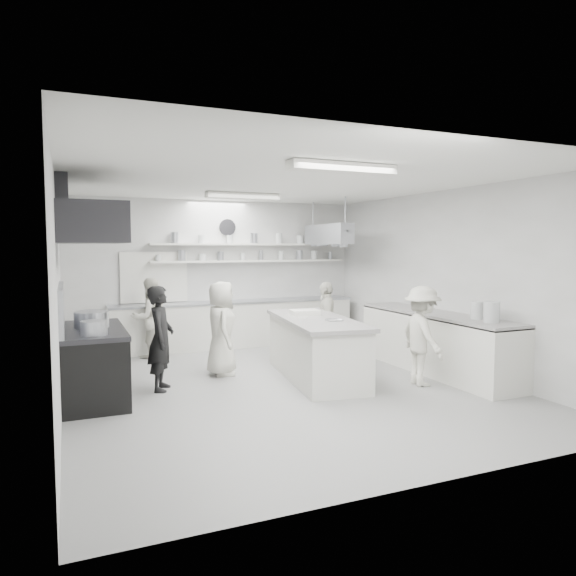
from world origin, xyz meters
name	(u,v)px	position (x,y,z in m)	size (l,w,h in m)	color
floor	(282,386)	(0.00, 0.00, -0.01)	(6.00, 7.00, 0.02)	#969696
ceiling	(282,180)	(0.00, 0.00, 3.01)	(6.00, 7.00, 0.02)	white
wall_back	(218,273)	(0.00, 3.50, 1.50)	(6.00, 0.04, 3.00)	silver
wall_front	(438,313)	(0.00, -3.50, 1.50)	(6.00, 0.04, 3.00)	silver
wall_left	(58,292)	(-3.00, 0.00, 1.50)	(0.04, 7.00, 3.00)	silver
wall_right	(446,280)	(3.00, 0.00, 1.50)	(0.04, 7.00, 3.00)	silver
stove	(93,365)	(-2.60, 0.40, 0.45)	(0.80, 1.80, 0.90)	black
exhaust_hood	(89,224)	(-2.60, 0.40, 2.35)	(0.85, 2.00, 0.50)	#27272B
back_counter	(236,324)	(0.30, 3.20, 0.46)	(5.00, 0.60, 0.92)	silver
shelf_lower	(252,261)	(0.70, 3.37, 1.75)	(4.20, 0.26, 0.04)	silver
shelf_upper	(252,244)	(0.70, 3.37, 2.10)	(4.20, 0.26, 0.04)	silver
pass_through_window	(154,277)	(-1.30, 3.48, 1.45)	(1.30, 0.04, 1.00)	black
wall_clock	(227,227)	(0.20, 3.46, 2.45)	(0.32, 0.32, 0.05)	white
right_counter	(436,343)	(2.65, -0.20, 0.47)	(0.74, 3.30, 0.94)	silver
pot_rack	(328,234)	(2.00, 2.40, 2.30)	(0.30, 1.60, 0.40)	#A4A7B1
light_fixture_front	(342,168)	(0.00, -1.80, 2.94)	(1.30, 0.25, 0.10)	silver
light_fixture_rear	(243,196)	(0.00, 1.80, 2.94)	(1.30, 0.25, 0.10)	silver
prep_island	(316,350)	(0.66, 0.21, 0.45)	(0.91, 2.43, 0.90)	silver
stove_pot	(92,321)	(-2.60, 0.46, 1.04)	(0.45, 0.45, 0.27)	#A4A7B1
cook_stove	(161,338)	(-1.68, 0.45, 0.75)	(0.55, 0.36, 1.50)	black
cook_back	(150,318)	(-1.50, 2.79, 0.74)	(0.72, 0.56, 1.48)	beige
cook_island_left	(221,328)	(-0.64, 0.98, 0.75)	(0.73, 0.48, 1.50)	beige
cook_island_right	(326,322)	(1.36, 1.21, 0.72)	(0.84, 0.35, 1.43)	beige
cook_right	(422,336)	(1.93, -0.78, 0.74)	(0.95, 0.55, 1.48)	beige
bowl_island_a	(334,322)	(0.80, -0.13, 0.93)	(0.25, 0.25, 0.06)	#A4A7B1
bowl_island_b	(302,319)	(0.48, 0.33, 0.93)	(0.19, 0.19, 0.06)	silver
bowl_right	(424,312)	(2.55, -0.01, 0.97)	(0.21, 0.21, 0.05)	silver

